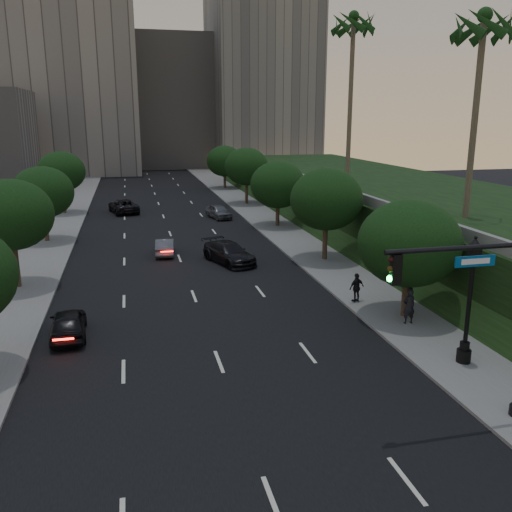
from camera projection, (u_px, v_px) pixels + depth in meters
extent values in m
plane|color=black|center=(243.00, 424.00, 18.55)|extent=(160.00, 160.00, 0.00)
cube|color=black|center=(172.00, 239.00, 46.83)|extent=(16.00, 140.00, 0.02)
cube|color=slate|center=(286.00, 232.00, 49.08)|extent=(4.50, 140.00, 0.15)
cube|color=slate|center=(46.00, 244.00, 44.55)|extent=(4.50, 140.00, 0.15)
cube|color=black|center=(416.00, 210.00, 49.31)|extent=(18.00, 90.00, 4.00)
cube|color=slate|center=(329.00, 187.00, 46.84)|extent=(0.35, 90.00, 0.70)
cube|color=gray|center=(63.00, 84.00, 98.21)|extent=(26.00, 20.00, 32.00)
cube|color=gray|center=(170.00, 103.00, 112.80)|extent=(22.00, 18.00, 26.00)
cube|color=gray|center=(261.00, 77.00, 109.87)|extent=(20.00, 22.00, 36.00)
cylinder|color=#38281C|center=(406.00, 292.00, 28.01)|extent=(0.36, 0.36, 2.86)
ellipsoid|color=black|center=(409.00, 243.00, 27.36)|extent=(5.20, 5.20, 4.42)
cylinder|color=#38281C|center=(325.00, 239.00, 39.28)|extent=(0.36, 0.36, 3.21)
ellipsoid|color=black|center=(326.00, 199.00, 38.55)|extent=(5.20, 5.20, 4.42)
cylinder|color=#38281C|center=(278.00, 212.00, 51.58)|extent=(0.36, 0.36, 2.86)
ellipsoid|color=black|center=(278.00, 185.00, 50.93)|extent=(5.20, 5.20, 4.42)
cylinder|color=#38281C|center=(246.00, 191.00, 64.74)|extent=(0.36, 0.36, 3.21)
ellipsoid|color=black|center=(246.00, 166.00, 64.01)|extent=(5.20, 5.20, 4.42)
cylinder|color=#38281C|center=(225.00, 179.00, 78.92)|extent=(0.36, 0.36, 2.86)
ellipsoid|color=black|center=(225.00, 161.00, 78.28)|extent=(5.20, 5.20, 4.42)
cylinder|color=#38281C|center=(16.00, 263.00, 32.84)|extent=(0.36, 0.36, 3.26)
ellipsoid|color=black|center=(10.00, 215.00, 32.10)|extent=(5.00, 5.00, 4.25)
cylinder|color=#38281C|center=(46.00, 225.00, 45.13)|extent=(0.36, 0.36, 2.99)
ellipsoid|color=black|center=(43.00, 192.00, 44.45)|extent=(5.00, 5.00, 4.25)
cylinder|color=#38281C|center=(64.00, 199.00, 58.30)|extent=(0.36, 0.36, 3.26)
ellipsoid|color=black|center=(61.00, 171.00, 57.56)|extent=(5.00, 5.00, 4.25)
cylinder|color=#4C4233|center=(475.00, 121.00, 33.12)|extent=(0.40, 0.40, 12.00)
cylinder|color=#4C4233|center=(350.00, 105.00, 47.56)|extent=(0.40, 0.40, 14.50)
cylinder|color=black|center=(465.00, 248.00, 16.71)|extent=(5.40, 0.16, 0.16)
cube|color=black|center=(396.00, 270.00, 16.34)|extent=(0.32, 0.22, 0.95)
sphere|color=black|center=(391.00, 259.00, 16.22)|extent=(0.20, 0.20, 0.20)
sphere|color=#3F2B0A|center=(390.00, 269.00, 16.30)|extent=(0.20, 0.20, 0.20)
sphere|color=#19F24C|center=(390.00, 279.00, 16.37)|extent=(0.20, 0.20, 0.20)
cube|color=#0B5494|center=(475.00, 261.00, 16.91)|extent=(1.40, 0.05, 0.35)
cylinder|color=black|center=(463.00, 357.00, 22.91)|extent=(0.60, 0.60, 0.70)
cylinder|color=black|center=(465.00, 346.00, 22.79)|extent=(0.40, 0.40, 0.40)
cylinder|color=black|center=(469.00, 303.00, 22.30)|extent=(0.18, 0.18, 3.60)
cube|color=black|center=(474.00, 254.00, 21.79)|extent=(0.42, 0.42, 0.70)
cone|color=black|center=(475.00, 242.00, 21.66)|extent=(0.64, 0.64, 0.35)
sphere|color=black|center=(476.00, 237.00, 21.62)|extent=(0.14, 0.14, 0.14)
imported|color=black|center=(68.00, 323.00, 25.75)|extent=(1.85, 4.15, 1.39)
imported|color=#525359|center=(165.00, 247.00, 41.25)|extent=(1.71, 3.97, 1.27)
imported|color=black|center=(124.00, 206.00, 59.19)|extent=(3.64, 5.85, 1.51)
imported|color=black|center=(229.00, 253.00, 38.84)|extent=(3.72, 5.58, 1.50)
imported|color=#55585C|center=(218.00, 211.00, 56.07)|extent=(2.60, 4.47, 1.43)
imported|color=black|center=(409.00, 306.00, 27.02)|extent=(0.65, 0.43, 1.79)
imported|color=black|center=(407.00, 288.00, 30.28)|extent=(0.86, 0.72, 1.57)
imported|color=black|center=(357.00, 287.00, 30.25)|extent=(1.04, 0.66, 1.65)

